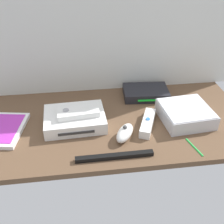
% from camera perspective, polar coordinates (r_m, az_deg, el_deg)
% --- Properties ---
extents(ground_plane, '(1.00, 0.48, 0.02)m').
position_cam_1_polar(ground_plane, '(1.03, 0.00, -2.31)').
color(ground_plane, brown).
rests_on(ground_plane, ground).
extents(back_wall, '(1.10, 0.01, 0.64)m').
position_cam_1_polar(back_wall, '(1.11, -1.77, 19.35)').
color(back_wall, silver).
rests_on(back_wall, ground).
extents(game_console, '(0.22, 0.17, 0.04)m').
position_cam_1_polar(game_console, '(1.01, -7.49, -1.38)').
color(game_console, white).
rests_on(game_console, ground_plane).
extents(mini_computer, '(0.18, 0.18, 0.05)m').
position_cam_1_polar(mini_computer, '(1.05, 14.55, -0.33)').
color(mini_computer, silver).
rests_on(mini_computer, ground_plane).
extents(game_case, '(0.17, 0.21, 0.02)m').
position_cam_1_polar(game_case, '(1.04, -21.12, -3.31)').
color(game_case, white).
rests_on(game_case, ground_plane).
extents(network_router, '(0.19, 0.13, 0.03)m').
position_cam_1_polar(network_router, '(1.17, 6.79, 3.90)').
color(network_router, black).
rests_on(network_router, ground_plane).
extents(remote_wand, '(0.09, 0.15, 0.03)m').
position_cam_1_polar(remote_wand, '(1.00, 7.18, -2.18)').
color(remote_wand, white).
rests_on(remote_wand, ground_plane).
extents(remote_nunchuk, '(0.09, 0.11, 0.05)m').
position_cam_1_polar(remote_nunchuk, '(0.94, 2.59, -4.22)').
color(remote_nunchuk, white).
rests_on(remote_nunchuk, ground_plane).
extents(remote_classic_pad, '(0.15, 0.09, 0.02)m').
position_cam_1_polar(remote_classic_pad, '(0.99, -6.91, 0.10)').
color(remote_classic_pad, white).
rests_on(remote_classic_pad, game_console).
extents(sensor_bar, '(0.24, 0.02, 0.01)m').
position_cam_1_polar(sensor_bar, '(0.87, 0.53, -8.90)').
color(sensor_bar, black).
rests_on(sensor_bar, ground_plane).
extents(stylus_pen, '(0.03, 0.09, 0.01)m').
position_cam_1_polar(stylus_pen, '(0.95, 16.25, -6.70)').
color(stylus_pen, green).
rests_on(stylus_pen, ground_plane).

